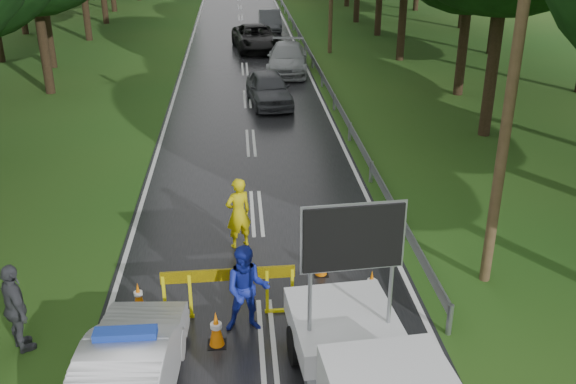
{
  "coord_description": "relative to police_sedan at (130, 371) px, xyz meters",
  "views": [
    {
      "loc": [
        -0.43,
        -10.51,
        7.95
      ],
      "look_at": [
        0.78,
        4.49,
        1.3
      ],
      "focal_mm": 40.0,
      "sensor_mm": 36.0,
      "label": 1
    }
  ],
  "objects": [
    {
      "name": "police_sedan",
      "position": [
        0.0,
        0.0,
        0.0
      ],
      "size": [
        1.75,
        4.33,
        1.54
      ],
      "rotation": [
        0.0,
        0.0,
        3.08
      ],
      "color": "silver",
      "rests_on": "ground"
    },
    {
      "name": "bystander_mid",
      "position": [
        -2.38,
        1.73,
        0.24
      ],
      "size": [
        1.0,
        1.16,
        1.87
      ],
      "primitive_type": "imported",
      "rotation": [
        0.0,
        0.0,
        2.17
      ],
      "color": "#414249",
      "rests_on": "ground"
    },
    {
      "name": "cone_center",
      "position": [
        1.43,
        1.52,
        -0.32
      ],
      "size": [
        0.37,
        0.37,
        0.79
      ],
      "color": "black",
      "rests_on": "ground"
    },
    {
      "name": "queue_car_first",
      "position": [
        3.37,
        18.62,
        0.02
      ],
      "size": [
        2.15,
        4.38,
        1.44
      ],
      "primitive_type": "imported",
      "rotation": [
        0.0,
        0.0,
        0.11
      ],
      "color": "#42434A",
      "rests_on": "ground"
    },
    {
      "name": "cone_near_left",
      "position": [
        -0.07,
        0.15,
        -0.37
      ],
      "size": [
        0.32,
        0.32,
        0.68
      ],
      "color": "black",
      "rests_on": "ground"
    },
    {
      "name": "work_truck",
      "position": [
        3.95,
        -0.71,
        0.25
      ],
      "size": [
        2.29,
        4.53,
        3.49
      ],
      "rotation": [
        0.0,
        0.0,
        0.09
      ],
      "color": "gray",
      "rests_on": "ground"
    },
    {
      "name": "road",
      "position": [
        2.43,
        31.52,
        -0.69
      ],
      "size": [
        7.0,
        140.0,
        0.02
      ],
      "primitive_type": "cube",
      "color": "black",
      "rests_on": "ground"
    },
    {
      "name": "barrier",
      "position": [
        1.68,
        2.52,
        0.17
      ],
      "size": [
        2.79,
        0.14,
        1.15
      ],
      "rotation": [
        0.0,
        0.0,
        0.03
      ],
      "color": "#FBEF0D",
      "rests_on": "ground"
    },
    {
      "name": "officer",
      "position": [
        1.92,
        5.59,
        0.24
      ],
      "size": [
        0.82,
        0.71,
        1.88
      ],
      "primitive_type": "imported",
      "rotation": [
        0.0,
        0.0,
        3.6
      ],
      "color": "yellow",
      "rests_on": "ground"
    },
    {
      "name": "ground",
      "position": [
        2.43,
        1.52,
        -0.7
      ],
      "size": [
        160.0,
        160.0,
        0.0
      ],
      "primitive_type": "plane",
      "color": "#1B4D16",
      "rests_on": "ground"
    },
    {
      "name": "cone_right",
      "position": [
        4.83,
        3.02,
        -0.38
      ],
      "size": [
        0.31,
        0.31,
        0.66
      ],
      "color": "black",
      "rests_on": "ground"
    },
    {
      "name": "queue_car_third",
      "position": [
        3.23,
        30.62,
        0.05
      ],
      "size": [
        3.11,
        5.67,
        1.51
      ],
      "primitive_type": "imported",
      "rotation": [
        0.0,
        0.0,
        0.12
      ],
      "color": "black",
      "rests_on": "ground"
    },
    {
      "name": "civilian",
      "position": [
        2.06,
        2.02,
        0.25
      ],
      "size": [
        0.94,
        0.74,
        1.9
      ],
      "primitive_type": "imported",
      "rotation": [
        0.0,
        0.0,
        -0.02
      ],
      "color": "#1927A2",
      "rests_on": "ground"
    },
    {
      "name": "queue_car_fourth",
      "position": [
        4.45,
        37.63,
        -0.0
      ],
      "size": [
        1.49,
        4.25,
        1.4
      ],
      "primitive_type": "imported",
      "rotation": [
        0.0,
        0.0,
        0.0
      ],
      "color": "#3F4247",
      "rests_on": "ground"
    },
    {
      "name": "cone_left_mid",
      "position": [
        -0.27,
        2.94,
        -0.39
      ],
      "size": [
        0.31,
        0.31,
        0.65
      ],
      "color": "black",
      "rests_on": "ground"
    },
    {
      "name": "utility_pole_near",
      "position": [
        7.63,
        3.52,
        4.36
      ],
      "size": [
        1.4,
        0.24,
        10.0
      ],
      "color": "#453720",
      "rests_on": "ground"
    },
    {
      "name": "guardrail",
      "position": [
        6.13,
        31.18,
        -0.15
      ],
      "size": [
        0.12,
        60.06,
        0.7
      ],
      "color": "gray",
      "rests_on": "ground"
    },
    {
      "name": "queue_car_second",
      "position": [
        4.67,
        24.62,
        0.04
      ],
      "size": [
        2.59,
        5.28,
        1.48
      ],
      "primitive_type": "imported",
      "rotation": [
        0.0,
        0.0,
        -0.11
      ],
      "color": "#9CA0A4",
      "rests_on": "ground"
    },
    {
      "name": "cone_far",
      "position": [
        3.83,
        4.02,
        -0.34
      ],
      "size": [
        0.35,
        0.35,
        0.74
      ],
      "color": "black",
      "rests_on": "ground"
    }
  ]
}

